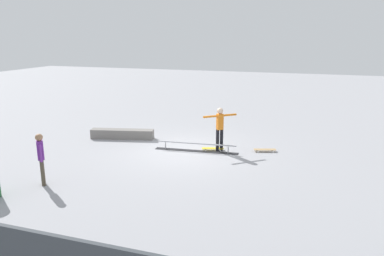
{
  "coord_description": "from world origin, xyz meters",
  "views": [
    {
      "loc": [
        -4.25,
        12.07,
        4.15
      ],
      "look_at": [
        -0.41,
        0.37,
        1.0
      ],
      "focal_mm": 34.24,
      "sensor_mm": 36.0,
      "label": 1
    }
  ],
  "objects": [
    {
      "name": "ground_plane",
      "position": [
        0.0,
        0.0,
        0.0
      ],
      "size": [
        60.0,
        60.0,
        0.0
      ],
      "primitive_type": "plane",
      "color": "#9E9EA3"
    },
    {
      "name": "grind_rail",
      "position": [
        -0.41,
        -0.13,
        0.14
      ],
      "size": [
        3.11,
        0.52,
        0.32
      ],
      "rotation": [
        0.0,
        0.0,
        0.09
      ],
      "color": "black",
      "rests_on": "ground_plane"
    },
    {
      "name": "skate_ledge",
      "position": [
        2.99,
        -0.81,
        0.19
      ],
      "size": [
        2.6,
        0.99,
        0.38
      ],
      "primitive_type": "cube",
      "rotation": [
        0.0,
        0.0,
        0.23
      ],
      "color": "gray",
      "rests_on": "ground_plane"
    },
    {
      "name": "skater_main",
      "position": [
        -1.21,
        -0.45,
        0.94
      ],
      "size": [
        1.05,
        0.88,
        1.61
      ],
      "rotation": [
        0.0,
        0.0,
        0.68
      ],
      "color": "black",
      "rests_on": "ground_plane"
    },
    {
      "name": "skateboard_main",
      "position": [
        -0.96,
        -0.42,
        0.07
      ],
      "size": [
        0.82,
        0.44,
        0.09
      ],
      "rotation": [
        0.0,
        0.0,
        3.46
      ],
      "color": "yellow",
      "rests_on": "ground_plane"
    },
    {
      "name": "bystander_purple_shirt",
      "position": [
        2.79,
        4.17,
        0.85
      ],
      "size": [
        0.28,
        0.3,
        1.51
      ],
      "rotation": [
        0.0,
        0.0,
        5.44
      ],
      "color": "brown",
      "rests_on": "ground_plane"
    },
    {
      "name": "loose_skateboard_natural",
      "position": [
        -2.81,
        -0.87,
        0.07
      ],
      "size": [
        0.82,
        0.44,
        0.09
      ],
      "rotation": [
        0.0,
        0.0,
        3.45
      ],
      "color": "tan",
      "rests_on": "ground_plane"
    }
  ]
}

